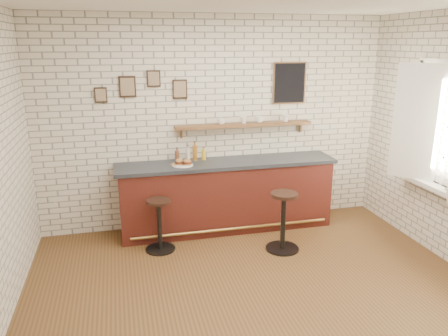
{
  "coord_description": "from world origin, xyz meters",
  "views": [
    {
      "loc": [
        -1.35,
        -4.03,
        2.62
      ],
      "look_at": [
        -0.14,
        0.9,
        1.15
      ],
      "focal_mm": 35.0,
      "sensor_mm": 36.0,
      "label": 1
    }
  ],
  "objects_px": {
    "sandwich_plate": "(183,165)",
    "bar_stool_left": "(159,223)",
    "bitters_bottle_amber": "(195,153)",
    "condiment_bottle_yellow": "(204,154)",
    "bitters_bottle_brown": "(177,156)",
    "ciabatta_sandwich": "(183,162)",
    "shelf_cup_a": "(222,121)",
    "bar_counter": "(227,195)",
    "shelf_cup_c": "(259,120)",
    "bar_stool_right": "(283,220)",
    "shelf_cup_b": "(244,120)",
    "shelf_cup_d": "(286,118)",
    "bitters_bottle_white": "(188,154)"
  },
  "relations": [
    {
      "from": "ciabatta_sandwich",
      "to": "bar_stool_right",
      "type": "xyz_separation_m",
      "value": [
        1.17,
        -0.78,
        -0.64
      ]
    },
    {
      "from": "condiment_bottle_yellow",
      "to": "bar_stool_left",
      "type": "relative_size",
      "value": 0.27
    },
    {
      "from": "bar_stool_left",
      "to": "shelf_cup_c",
      "type": "distance_m",
      "value": 2.06
    },
    {
      "from": "bitters_bottle_brown",
      "to": "bitters_bottle_white",
      "type": "xyz_separation_m",
      "value": [
        0.15,
        0.0,
        0.01
      ]
    },
    {
      "from": "bitters_bottle_brown",
      "to": "bar_stool_left",
      "type": "xyz_separation_m",
      "value": [
        -0.34,
        -0.64,
        -0.72
      ]
    },
    {
      "from": "bar_stool_left",
      "to": "bar_stool_right",
      "type": "height_order",
      "value": "bar_stool_right"
    },
    {
      "from": "shelf_cup_a",
      "to": "shelf_cup_b",
      "type": "distance_m",
      "value": 0.33
    },
    {
      "from": "ciabatta_sandwich",
      "to": "shelf_cup_a",
      "type": "relative_size",
      "value": 2.2
    },
    {
      "from": "bar_stool_left",
      "to": "shelf_cup_b",
      "type": "relative_size",
      "value": 6.6
    },
    {
      "from": "bar_counter",
      "to": "bitters_bottle_brown",
      "type": "xyz_separation_m",
      "value": [
        -0.68,
        0.16,
        0.58
      ]
    },
    {
      "from": "bitters_bottle_amber",
      "to": "bitters_bottle_white",
      "type": "bearing_deg",
      "value": -180.0
    },
    {
      "from": "sandwich_plate",
      "to": "ciabatta_sandwich",
      "type": "height_order",
      "value": "ciabatta_sandwich"
    },
    {
      "from": "shelf_cup_d",
      "to": "shelf_cup_a",
      "type": "bearing_deg",
      "value": 156.15
    },
    {
      "from": "bitters_bottle_amber",
      "to": "condiment_bottle_yellow",
      "type": "height_order",
      "value": "bitters_bottle_amber"
    },
    {
      "from": "ciabatta_sandwich",
      "to": "bar_stool_left",
      "type": "bearing_deg",
      "value": -133.72
    },
    {
      "from": "ciabatta_sandwich",
      "to": "shelf_cup_a",
      "type": "bearing_deg",
      "value": 23.8
    },
    {
      "from": "bar_stool_right",
      "to": "shelf_cup_c",
      "type": "xyz_separation_m",
      "value": [
        -0.01,
        1.04,
        1.13
      ]
    },
    {
      "from": "ciabatta_sandwich",
      "to": "bar_counter",
      "type": "bearing_deg",
      "value": 5.69
    },
    {
      "from": "shelf_cup_d",
      "to": "shelf_cup_b",
      "type": "bearing_deg",
      "value": 156.15
    },
    {
      "from": "bitters_bottle_white",
      "to": "shelf_cup_b",
      "type": "height_order",
      "value": "shelf_cup_b"
    },
    {
      "from": "bitters_bottle_brown",
      "to": "shelf_cup_c",
      "type": "relative_size",
      "value": 1.71
    },
    {
      "from": "bar_counter",
      "to": "bitters_bottle_brown",
      "type": "distance_m",
      "value": 0.91
    },
    {
      "from": "bar_counter",
      "to": "shelf_cup_a",
      "type": "relative_size",
      "value": 27.66
    },
    {
      "from": "sandwich_plate",
      "to": "bar_stool_left",
      "type": "xyz_separation_m",
      "value": [
        -0.38,
        -0.41,
        -0.64
      ]
    },
    {
      "from": "sandwich_plate",
      "to": "bar_stool_right",
      "type": "bearing_deg",
      "value": -33.53
    },
    {
      "from": "bitters_bottle_white",
      "to": "shelf_cup_a",
      "type": "xyz_separation_m",
      "value": [
        0.49,
        0.04,
        0.44
      ]
    },
    {
      "from": "bitters_bottle_brown",
      "to": "shelf_cup_a",
      "type": "height_order",
      "value": "shelf_cup_a"
    },
    {
      "from": "bar_stool_right",
      "to": "shelf_cup_c",
      "type": "relative_size",
      "value": 6.65
    },
    {
      "from": "ciabatta_sandwich",
      "to": "shelf_cup_b",
      "type": "distance_m",
      "value": 1.08
    },
    {
      "from": "shelf_cup_a",
      "to": "shelf_cup_d",
      "type": "height_order",
      "value": "shelf_cup_d"
    },
    {
      "from": "ciabatta_sandwich",
      "to": "bar_stool_right",
      "type": "bearing_deg",
      "value": -33.76
    },
    {
      "from": "condiment_bottle_yellow",
      "to": "bar_counter",
      "type": "bearing_deg",
      "value": -28.87
    },
    {
      "from": "bar_stool_right",
      "to": "shelf_cup_b",
      "type": "xyz_separation_m",
      "value": [
        -0.24,
        1.04,
        1.13
      ]
    },
    {
      "from": "bar_counter",
      "to": "shelf_cup_a",
      "type": "height_order",
      "value": "shelf_cup_a"
    },
    {
      "from": "bar_counter",
      "to": "sandwich_plate",
      "type": "xyz_separation_m",
      "value": [
        -0.63,
        -0.06,
        0.51
      ]
    },
    {
      "from": "bar_counter",
      "to": "sandwich_plate",
      "type": "relative_size",
      "value": 11.07
    },
    {
      "from": "bar_counter",
      "to": "bar_stool_right",
      "type": "height_order",
      "value": "bar_counter"
    },
    {
      "from": "ciabatta_sandwich",
      "to": "bar_stool_left",
      "type": "relative_size",
      "value": 0.35
    },
    {
      "from": "bitters_bottle_amber",
      "to": "bar_stool_right",
      "type": "height_order",
      "value": "bitters_bottle_amber"
    },
    {
      "from": "bitters_bottle_brown",
      "to": "bitters_bottle_amber",
      "type": "xyz_separation_m",
      "value": [
        0.25,
        0.0,
        0.03
      ]
    },
    {
      "from": "bitters_bottle_amber",
      "to": "bar_stool_left",
      "type": "height_order",
      "value": "bitters_bottle_amber"
    },
    {
      "from": "condiment_bottle_yellow",
      "to": "shelf_cup_a",
      "type": "relative_size",
      "value": 1.66
    },
    {
      "from": "bitters_bottle_amber",
      "to": "bar_counter",
      "type": "bearing_deg",
      "value": -21.05
    },
    {
      "from": "shelf_cup_a",
      "to": "bar_counter",
      "type": "bearing_deg",
      "value": -104.77
    },
    {
      "from": "bitters_bottle_white",
      "to": "bar_stool_right",
      "type": "bearing_deg",
      "value": -43.36
    },
    {
      "from": "bitters_bottle_brown",
      "to": "shelf_cup_c",
      "type": "xyz_separation_m",
      "value": [
        1.21,
        0.04,
        0.46
      ]
    },
    {
      "from": "bar_stool_left",
      "to": "shelf_cup_c",
      "type": "xyz_separation_m",
      "value": [
        1.55,
        0.67,
        1.17
      ]
    },
    {
      "from": "bitters_bottle_brown",
      "to": "condiment_bottle_yellow",
      "type": "height_order",
      "value": "bitters_bottle_brown"
    },
    {
      "from": "bitters_bottle_brown",
      "to": "shelf_cup_b",
      "type": "xyz_separation_m",
      "value": [
        0.98,
        0.04,
        0.46
      ]
    },
    {
      "from": "bitters_bottle_white",
      "to": "shelf_cup_b",
      "type": "bearing_deg",
      "value": 2.64
    }
  ]
}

